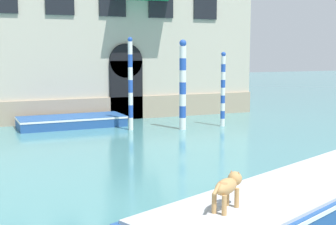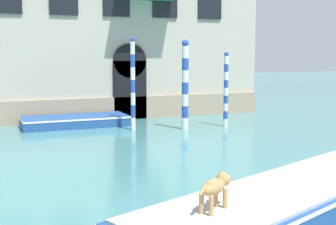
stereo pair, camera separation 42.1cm
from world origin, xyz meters
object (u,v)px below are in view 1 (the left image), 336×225
dog_on_deck (228,186)px  mooring_pole_0 (223,89)px  mooring_pole_2 (183,84)px  boat_foreground (295,197)px  boat_moored_near_palazzo (72,121)px  mooring_pole_1 (131,84)px

dog_on_deck → mooring_pole_0: (6.14, 10.89, 0.69)m
mooring_pole_0 → mooring_pole_2: mooring_pole_2 is taller
boat_foreground → boat_moored_near_palazzo: bearing=77.5°
boat_moored_near_palazzo → mooring_pole_0: mooring_pole_0 is taller
boat_moored_near_palazzo → mooring_pole_1: mooring_pole_1 is taller
boat_foreground → mooring_pole_1: mooring_pole_1 is taller
dog_on_deck → mooring_pole_2: size_ratio=0.22×
mooring_pole_0 → boat_moored_near_palazzo: bearing=158.0°
boat_moored_near_palazzo → mooring_pole_0: bearing=-22.9°
boat_moored_near_palazzo → mooring_pole_1: 3.27m
boat_foreground → mooring_pole_0: 11.02m
boat_foreground → mooring_pole_1: bearing=68.0°
mooring_pole_2 → boat_foreground: bearing=-101.8°
boat_foreground → boat_moored_near_palazzo: (-2.05, 12.62, -0.04)m
mooring_pole_1 → mooring_pole_2: (2.06, -0.70, -0.04)m
boat_foreground → boat_moored_near_palazzo: boat_foreground is taller
boat_foreground → dog_on_deck: 2.30m
boat_foreground → mooring_pole_2: (2.11, 10.08, 1.61)m
boat_moored_near_palazzo → dog_on_deck: bearing=-91.0°
boat_moored_near_palazzo → boat_foreground: bearing=-81.7°
boat_foreground → mooring_pole_1: (0.05, 10.78, 1.65)m
mooring_pole_1 → boat_foreground: bearing=-90.3°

